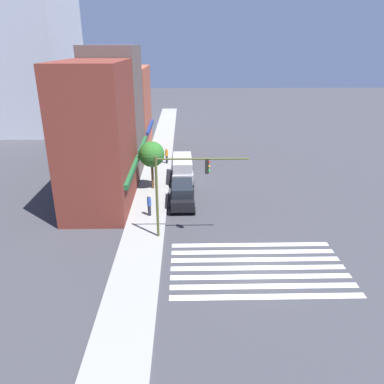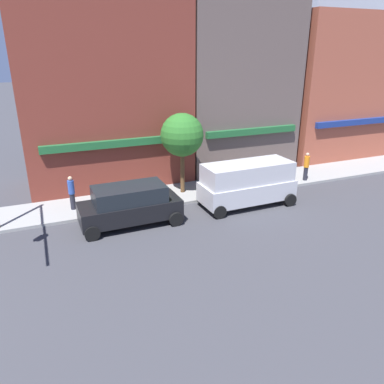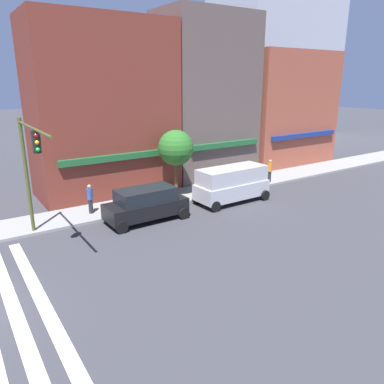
{
  "view_description": "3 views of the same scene",
  "coord_description": "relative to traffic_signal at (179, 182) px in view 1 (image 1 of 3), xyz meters",
  "views": [
    {
      "loc": [
        -19.66,
        4.51,
        12.93
      ],
      "look_at": [
        4.0,
        4.0,
        3.5
      ],
      "focal_mm": 35.0,
      "sensor_mm": 36.0,
      "label": 1
    },
    {
      "loc": [
        6.33,
        -11.36,
        7.8
      ],
      "look_at": [
        12.97,
        4.7,
        1.2
      ],
      "focal_mm": 35.0,
      "sensor_mm": 36.0,
      "label": 2
    },
    {
      "loc": [
        0.79,
        -13.59,
        7.85
      ],
      "look_at": [
        12.97,
        4.7,
        1.2
      ],
      "focal_mm": 35.0,
      "sensor_mm": 36.0,
      "label": 3
    }
  ],
  "objects": [
    {
      "name": "crosswalk_stripes",
      "position": [
        -4.0,
        -4.85,
        -4.24
      ],
      "size": [
        6.16,
        10.8,
        0.01
      ],
      "color": "silver",
      "rests_on": "ground_plane"
    },
    {
      "name": "pedestrian_blue_shirt",
      "position": [
        3.45,
        2.46,
        -3.17
      ],
      "size": [
        0.32,
        0.32,
        1.77
      ],
      "rotation": [
        0.0,
        0.0,
        3.05
      ],
      "color": "#23232D",
      "rests_on": "sidewalk_left"
    },
    {
      "name": "traffic_signal",
      "position": [
        0.0,
        0.0,
        0.0
      ],
      "size": [
        0.32,
        6.25,
        6.05
      ],
      "color": "#474C1E",
      "rests_on": "ground_plane"
    },
    {
      "name": "street_tree",
      "position": [
        9.54,
        2.65,
        -0.79
      ],
      "size": [
        2.37,
        2.37,
        4.51
      ],
      "color": "brown",
      "rests_on": "sidewalk_left"
    },
    {
      "name": "pedestrian_orange_vest",
      "position": [
        17.41,
        1.66,
        -3.17
      ],
      "size": [
        0.32,
        0.32,
        1.77
      ],
      "rotation": [
        0.0,
        0.0,
        5.4
      ],
      "color": "#23232D",
      "rests_on": "sidewalk_left"
    },
    {
      "name": "storefront_row",
      "position": [
        14.59,
        6.65,
        1.55
      ],
      "size": [
        27.19,
        5.3,
        12.79
      ],
      "color": "maroon",
      "rests_on": "ground_plane"
    },
    {
      "name": "sidewalk_left",
      "position": [
        -4.0,
        2.65,
        -4.17
      ],
      "size": [
        120.0,
        3.0,
        0.15
      ],
      "color": "gray",
      "rests_on": "ground_plane"
    },
    {
      "name": "van_silver",
      "position": [
        12.12,
        -0.15,
        -2.96
      ],
      "size": [
        5.04,
        2.22,
        2.34
      ],
      "rotation": [
        0.0,
        0.0,
        0.02
      ],
      "color": "#B7B7BC",
      "rests_on": "ground_plane"
    },
    {
      "name": "ground_plane",
      "position": [
        -4.0,
        -4.85,
        -4.25
      ],
      "size": [
        200.0,
        200.0,
        0.0
      ],
      "primitive_type": "plane",
      "color": "#38383D"
    },
    {
      "name": "suv_black",
      "position": [
        5.81,
        -0.15,
        -3.21
      ],
      "size": [
        4.73,
        2.12,
        1.94
      ],
      "rotation": [
        0.0,
        0.0,
        0.02
      ],
      "color": "black",
      "rests_on": "ground_plane"
    }
  ]
}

